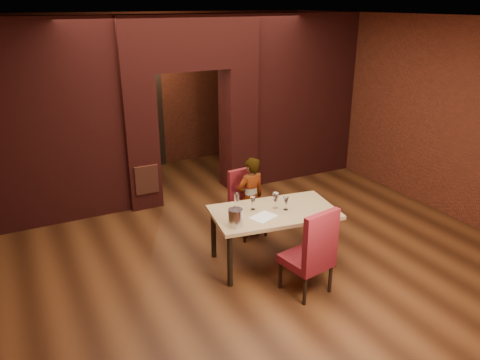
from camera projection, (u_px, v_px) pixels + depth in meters
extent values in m
plane|color=#4D2913|center=(242.00, 239.00, 7.14)|extent=(8.00, 8.00, 0.00)
cube|color=silver|center=(243.00, 17.00, 5.99)|extent=(7.00, 8.00, 0.04)
cube|color=maroon|center=(155.00, 92.00, 9.89)|extent=(7.00, 0.04, 3.20)
cube|color=maroon|center=(422.00, 112.00, 8.07)|extent=(0.04, 8.00, 3.20)
cube|color=maroon|center=(139.00, 142.00, 7.98)|extent=(0.55, 0.55, 2.30)
cube|color=maroon|center=(238.00, 129.00, 8.80)|extent=(0.55, 0.55, 2.30)
cube|color=maroon|center=(187.00, 42.00, 7.81)|extent=(2.45, 0.55, 0.90)
cube|color=maroon|center=(47.00, 125.00, 7.22)|extent=(2.28, 0.35, 3.20)
cube|color=maroon|center=(302.00, 98.00, 9.24)|extent=(2.28, 0.35, 3.20)
cube|color=#9E462D|center=(147.00, 180.00, 7.95)|extent=(0.40, 0.03, 0.50)
cube|color=black|center=(139.00, 120.00, 9.86)|extent=(0.90, 0.08, 2.10)
cube|color=black|center=(140.00, 120.00, 9.83)|extent=(1.02, 0.04, 2.22)
cube|color=tan|center=(273.00, 236.00, 6.39)|extent=(1.77, 1.17, 0.77)
cube|color=maroon|center=(248.00, 204.00, 7.11)|extent=(0.50, 0.50, 1.02)
cube|color=maroon|center=(307.00, 250.00, 5.68)|extent=(0.60, 0.60, 1.14)
imported|color=beige|center=(251.00, 198.00, 7.01)|extent=(0.49, 0.35, 1.27)
cube|color=white|center=(263.00, 217.00, 6.06)|extent=(0.38, 0.33, 0.00)
cylinder|color=#B6B5BD|center=(236.00, 217.00, 5.79)|extent=(0.18, 0.18, 0.22)
cylinder|color=white|center=(237.00, 202.00, 6.17)|extent=(0.06, 0.06, 0.28)
imported|color=#336D2D|center=(293.00, 212.00, 7.61)|extent=(0.44, 0.42, 0.37)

